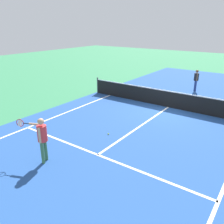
% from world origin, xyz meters
% --- Properties ---
extents(ground_plane, '(60.00, 60.00, 0.00)m').
position_xyz_m(ground_plane, '(0.00, 0.00, 0.00)').
color(ground_plane, '#337F51').
extents(court_surface_inbounds, '(10.62, 24.40, 0.00)m').
position_xyz_m(court_surface_inbounds, '(0.00, 0.00, 0.00)').
color(court_surface_inbounds, '#234C93').
rests_on(court_surface_inbounds, ground_plane).
extents(line_sideline_left, '(0.10, 11.89, 0.01)m').
position_xyz_m(line_sideline_left, '(-4.11, -5.95, 0.00)').
color(line_sideline_left, white).
rests_on(line_sideline_left, ground_plane).
extents(line_sideline_right, '(0.10, 11.89, 0.01)m').
position_xyz_m(line_sideline_right, '(4.11, -5.95, 0.00)').
color(line_sideline_right, white).
rests_on(line_sideline_right, ground_plane).
extents(line_service_near, '(8.22, 0.10, 0.01)m').
position_xyz_m(line_service_near, '(0.00, -6.40, 0.00)').
color(line_service_near, white).
rests_on(line_service_near, ground_plane).
extents(line_center_service, '(0.10, 6.40, 0.01)m').
position_xyz_m(line_center_service, '(0.00, -3.20, 0.00)').
color(line_center_service, white).
rests_on(line_center_service, ground_plane).
extents(net, '(10.39, 0.09, 1.07)m').
position_xyz_m(net, '(0.00, 0.00, 0.49)').
color(net, '#33383D').
rests_on(net, ground_plane).
extents(player_near, '(1.18, 0.50, 1.60)m').
position_xyz_m(player_near, '(-1.24, -7.79, 0.99)').
color(player_near, '#3F7247').
rests_on(player_near, ground_plane).
extents(player_far, '(0.32, 0.37, 1.49)m').
position_xyz_m(player_far, '(0.12, 4.45, 0.90)').
color(player_far, navy).
rests_on(player_far, ground_plane).
extents(tennis_ball_mid_court, '(0.07, 0.07, 0.07)m').
position_xyz_m(tennis_ball_mid_court, '(-0.68, -4.83, 0.03)').
color(tennis_ball_mid_court, '#CCE033').
rests_on(tennis_ball_mid_court, ground_plane).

